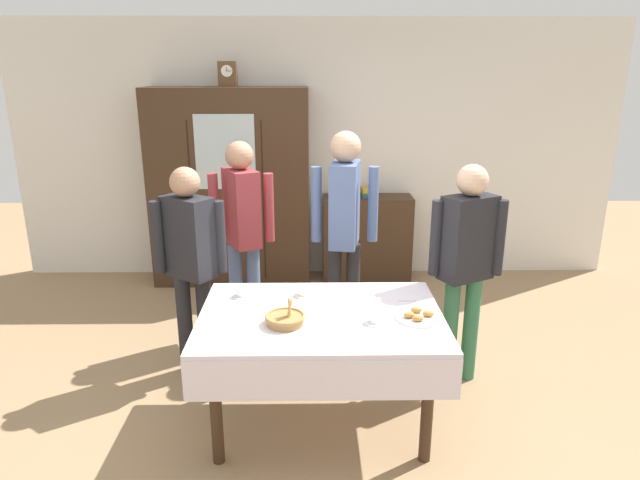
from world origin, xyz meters
TOP-DOWN VIEW (x-y plane):
  - ground_plane at (0.00, 0.00)m, footprint 12.00×12.00m
  - back_wall at (0.00, 2.65)m, footprint 6.40×0.10m
  - dining_table at (0.00, -0.23)m, footprint 1.49×1.04m
  - wall_cabinet at (-0.90, 2.35)m, footprint 1.63×0.46m
  - mantel_clock at (-0.87, 2.35)m, footprint 0.18×0.11m
  - bookshelf_low at (0.54, 2.41)m, footprint 0.94×0.35m
  - book_stack at (0.54, 2.41)m, footprint 0.17×0.20m
  - tea_cup_mid_right at (-0.11, 0.08)m, footprint 0.13×0.13m
  - tea_cup_center at (-0.52, 0.08)m, footprint 0.13×0.13m
  - tea_cup_near_left at (0.32, -0.33)m, footprint 0.13×0.13m
  - bread_basket at (-0.21, -0.34)m, footprint 0.24×0.24m
  - pastry_plate at (0.58, -0.27)m, footprint 0.28×0.28m
  - spoon_mid_left at (0.58, -0.02)m, footprint 0.12×0.02m
  - spoon_back_edge at (0.26, -0.48)m, footprint 0.12×0.02m
  - person_near_right_end at (1.02, 0.33)m, footprint 0.52×0.34m
  - person_behind_table_right at (-0.62, 1.03)m, footprint 0.52×0.41m
  - person_behind_table_left at (0.20, 0.87)m, footprint 0.52×0.39m
  - person_by_cabinet at (-0.92, 0.45)m, footprint 0.52×0.37m

SIDE VIEW (x-z plane):
  - ground_plane at x=0.00m, z-range 0.00..0.00m
  - bookshelf_low at x=0.54m, z-range 0.00..0.91m
  - dining_table at x=0.00m, z-range 0.27..1.04m
  - spoon_mid_left at x=0.58m, z-range 0.77..0.78m
  - spoon_back_edge at x=0.26m, z-range 0.77..0.78m
  - pastry_plate at x=0.58m, z-range 0.76..0.81m
  - tea_cup_mid_right at x=-0.11m, z-range 0.76..0.83m
  - tea_cup_center at x=-0.52m, z-range 0.77..0.83m
  - tea_cup_near_left at x=0.32m, z-range 0.77..0.83m
  - bread_basket at x=-0.21m, z-range 0.72..0.88m
  - person_by_cabinet at x=-0.92m, z-range 0.16..1.73m
  - book_stack at x=0.54m, z-range 0.91..1.01m
  - person_near_right_end at x=1.02m, z-range 0.17..1.77m
  - wall_cabinet at x=-0.90m, z-range 0.00..2.03m
  - person_behind_table_right at x=-0.62m, z-range 0.18..1.85m
  - person_behind_table_left at x=0.20m, z-range 0.20..1.96m
  - back_wall at x=0.00m, z-range 0.00..2.70m
  - mantel_clock at x=-0.87m, z-range 2.03..2.27m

